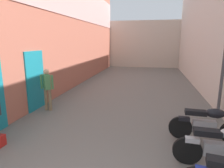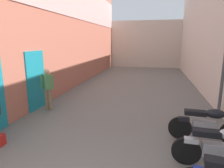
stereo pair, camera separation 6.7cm
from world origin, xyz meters
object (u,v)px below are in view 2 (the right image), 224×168
motorcycle_third (221,147)px  street_lamp (224,36)px  motorcycle_fourth (207,123)px  pedestrian_further_down (47,86)px

motorcycle_third → street_lamp: (0.70, 2.92, 2.20)m
motorcycle_third → street_lamp: street_lamp is taller
street_lamp → motorcycle_third: bearing=-103.5°
motorcycle_fourth → street_lamp: street_lamp is taller
pedestrian_further_down → street_lamp: 6.18m
pedestrian_further_down → street_lamp: size_ratio=0.34×
motorcycle_third → street_lamp: bearing=76.5°
motorcycle_third → pedestrian_further_down: (-5.21, 2.47, 0.42)m
pedestrian_further_down → street_lamp: (5.90, 0.44, 1.78)m
motorcycle_third → motorcycle_fourth: 1.16m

